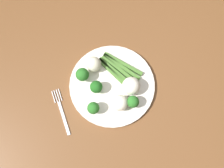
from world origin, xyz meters
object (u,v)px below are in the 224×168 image
object	(u,v)px
broccoli_right	(133,102)
cauliflower_outer_edge	(131,86)
plate	(112,85)
asparagus_bundle	(119,69)
cauliflower_near_fork	(94,64)
broccoli_back	(93,108)
fork	(62,111)
broccoli_left	(82,75)
cauliflower_back_right	(120,103)
broccoli_near_center	(96,87)
dining_table	(119,97)

from	to	relation	value
broccoli_right	cauliflower_outer_edge	distance (m)	0.05
plate	asparagus_bundle	bearing A→B (deg)	51.49
cauliflower_near_fork	broccoli_back	bearing A→B (deg)	-102.79
cauliflower_near_fork	fork	distance (m)	0.19
plate	broccoli_left	size ratio (longest dim) A/B	5.36
plate	cauliflower_near_fork	bearing A→B (deg)	120.20
cauliflower_back_right	fork	world-z (taller)	cauliflower_back_right
broccoli_right	cauliflower_back_right	size ratio (longest dim) A/B	0.94
plate	broccoli_back	world-z (taller)	broccoli_back
asparagus_bundle	cauliflower_near_fork	xyz separation A→B (m)	(-0.08, 0.03, 0.02)
broccoli_left	broccoli_near_center	world-z (taller)	broccoli_left
asparagus_bundle	cauliflower_back_right	world-z (taller)	cauliflower_back_right
cauliflower_outer_edge	cauliflower_near_fork	distance (m)	0.15
dining_table	plate	distance (m)	0.12
plate	broccoli_left	distance (m)	0.11
broccoli_near_center	fork	world-z (taller)	broccoli_near_center
plate	asparagus_bundle	xyz separation A→B (m)	(0.04, 0.05, 0.01)
fork	cauliflower_near_fork	bearing A→B (deg)	-55.27
dining_table	cauliflower_near_fork	xyz separation A→B (m)	(-0.07, 0.10, 0.15)
asparagus_bundle	cauliflower_outer_edge	xyz separation A→B (m)	(0.02, -0.08, 0.02)
plate	fork	world-z (taller)	plate
broccoli_left	broccoli_near_center	size ratio (longest dim) A/B	1.07
plate	cauliflower_near_fork	xyz separation A→B (m)	(-0.05, 0.08, 0.03)
cauliflower_back_right	dining_table	bearing A→B (deg)	73.77
broccoli_near_center	dining_table	bearing A→B (deg)	-13.49
broccoli_left	broccoli_right	xyz separation A→B (m)	(0.14, -0.13, -0.00)
dining_table	fork	distance (m)	0.24
broccoli_back	plate	bearing A→B (deg)	41.78
plate	cauliflower_outer_edge	distance (m)	0.08
cauliflower_near_fork	cauliflower_outer_edge	bearing A→B (deg)	-45.92
broccoli_right	asparagus_bundle	bearing A→B (deg)	95.84
fork	cauliflower_back_right	bearing A→B (deg)	-104.75
broccoli_back	broccoli_right	xyz separation A→B (m)	(0.13, -0.01, 0.00)
broccoli_left	broccoli_back	bearing A→B (deg)	-84.76
broccoli_back	cauliflower_back_right	distance (m)	0.09
broccoli_left	broccoli_back	distance (m)	0.12
cauliflower_outer_edge	plate	bearing A→B (deg)	153.57
cauliflower_back_right	cauliflower_near_fork	xyz separation A→B (m)	(-0.05, 0.15, -0.00)
asparagus_bundle	broccoli_near_center	xyz separation A→B (m)	(-0.09, -0.05, 0.02)
cauliflower_outer_edge	cauliflower_near_fork	size ratio (longest dim) A/B	1.15
broccoli_near_center	broccoli_right	world-z (taller)	broccoli_near_center
plate	broccoli_near_center	xyz separation A→B (m)	(-0.06, -0.00, 0.04)
broccoli_right	broccoli_near_center	bearing A→B (deg)	143.57
cauliflower_outer_edge	cauliflower_near_fork	bearing A→B (deg)	134.08
cauliflower_near_fork	fork	xyz separation A→B (m)	(-0.14, -0.13, -0.04)
asparagus_bundle	cauliflower_outer_edge	bearing A→B (deg)	-19.73
broccoli_back	cauliflower_near_fork	bearing A→B (deg)	77.21
asparagus_bundle	broccoli_left	bearing A→B (deg)	-126.81
dining_table	broccoli_back	distance (m)	0.19
broccoli_near_center	cauliflower_outer_edge	world-z (taller)	cauliflower_outer_edge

